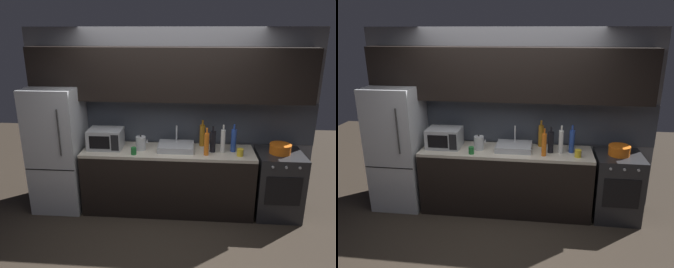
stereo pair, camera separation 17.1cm
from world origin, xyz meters
The scene contains 16 objects.
ground_plane centered at (0.00, 0.00, 0.00)m, with size 10.00×10.00×0.00m, color #2D261E.
back_wall centered at (0.00, 1.20, 1.55)m, with size 4.06×0.44×2.50m.
counter_run centered at (0.00, 0.90, 0.45)m, with size 2.32×0.60×0.90m.
refrigerator centered at (-1.54, 0.90, 0.87)m, with size 0.68×0.69×1.74m.
oven_range centered at (1.50, 0.90, 0.45)m, with size 0.60×0.62×0.90m.
microwave centered at (-0.86, 0.92, 1.04)m, with size 0.46×0.35×0.27m.
sink_basin centered at (0.11, 0.93, 0.94)m, with size 0.48×0.38×0.30m.
kettle centered at (-0.37, 0.88, 0.99)m, with size 0.17×0.13×0.21m.
wine_bottle_dark centered at (0.60, 0.88, 1.05)m, with size 0.08×0.08×0.35m.
wine_bottle_blue centered at (0.87, 0.92, 1.06)m, with size 0.07×0.07×0.38m.
wine_bottle_white centered at (0.73, 0.88, 1.06)m, with size 0.06×0.06×0.38m.
wine_bottle_amber centered at (0.46, 1.11, 1.06)m, with size 0.08×0.08×0.37m.
wine_bottle_orange centered at (0.51, 0.75, 1.06)m, with size 0.06×0.06×0.37m.
mug_yellow centered at (0.95, 0.76, 0.95)m, with size 0.08×0.08×0.10m, color gold.
mug_green centered at (-0.44, 0.70, 0.95)m, with size 0.07×0.07×0.10m, color #1E6B2D.
cooking_pot centered at (1.49, 0.90, 0.96)m, with size 0.28×0.28×0.13m.
Camera 1 is at (0.33, -3.18, 2.46)m, focal length 34.39 mm.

